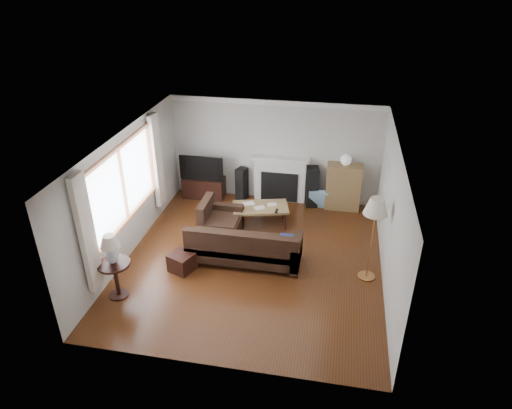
% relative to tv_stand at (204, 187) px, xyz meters
% --- Properties ---
extents(room, '(5.10, 5.60, 2.54)m').
position_rel_tv_stand_xyz_m(room, '(1.74, -2.49, 0.99)').
color(room, '#4D2611').
rests_on(room, ground).
extents(window, '(0.12, 2.74, 1.54)m').
position_rel_tv_stand_xyz_m(window, '(-0.71, -2.69, 1.29)').
color(window, brown).
rests_on(window, room).
extents(curtain_near, '(0.10, 0.35, 2.10)m').
position_rel_tv_stand_xyz_m(curtain_near, '(-0.66, -4.21, 1.14)').
color(curtain_near, silver).
rests_on(curtain_near, room).
extents(curtain_far, '(0.10, 0.35, 2.10)m').
position_rel_tv_stand_xyz_m(curtain_far, '(-0.66, -1.17, 1.14)').
color(curtain_far, silver).
rests_on(curtain_far, room).
extents(fireplace, '(1.40, 0.26, 1.15)m').
position_rel_tv_stand_xyz_m(fireplace, '(1.89, 0.15, 0.32)').
color(fireplace, white).
rests_on(fireplace, room).
extents(tv_stand, '(1.03, 0.46, 0.51)m').
position_rel_tv_stand_xyz_m(tv_stand, '(0.00, 0.00, 0.00)').
color(tv_stand, black).
rests_on(tv_stand, ground).
extents(television, '(1.08, 0.14, 0.62)m').
position_rel_tv_stand_xyz_m(television, '(0.00, 0.00, 0.57)').
color(television, black).
rests_on(television, tv_stand).
extents(speaker_left, '(0.30, 0.33, 0.82)m').
position_rel_tv_stand_xyz_m(speaker_left, '(0.96, 0.06, 0.15)').
color(speaker_left, black).
rests_on(speaker_left, ground).
extents(speaker_right, '(0.33, 0.38, 0.99)m').
position_rel_tv_stand_xyz_m(speaker_right, '(2.69, 0.04, 0.24)').
color(speaker_right, black).
rests_on(speaker_right, ground).
extents(bookshelf, '(0.81, 0.39, 1.12)m').
position_rel_tv_stand_xyz_m(bookshelf, '(3.42, 0.04, 0.30)').
color(bookshelf, olive).
rests_on(bookshelf, ground).
extents(globe_lamp, '(0.25, 0.25, 0.25)m').
position_rel_tv_stand_xyz_m(globe_lamp, '(3.42, 0.04, 0.99)').
color(globe_lamp, white).
rests_on(globe_lamp, bookshelf).
extents(sectional_sofa, '(2.39, 1.75, 0.77)m').
position_rel_tv_stand_xyz_m(sectional_sofa, '(1.58, -2.54, 0.13)').
color(sectional_sofa, black).
rests_on(sectional_sofa, ground).
extents(coffee_table, '(1.34, 0.94, 0.47)m').
position_rel_tv_stand_xyz_m(coffee_table, '(1.64, -1.11, -0.02)').
color(coffee_table, olive).
rests_on(coffee_table, ground).
extents(footstool, '(0.55, 0.55, 0.36)m').
position_rel_tv_stand_xyz_m(footstool, '(0.46, -3.06, -0.08)').
color(footstool, black).
rests_on(footstool, ground).
extents(floor_lamp, '(0.53, 0.53, 1.68)m').
position_rel_tv_stand_xyz_m(floor_lamp, '(3.95, -2.64, 0.58)').
color(floor_lamp, '#BC7E41').
rests_on(floor_lamp, ground).
extents(side_table, '(0.56, 0.56, 0.71)m').
position_rel_tv_stand_xyz_m(side_table, '(-0.41, -4.00, 0.10)').
color(side_table, black).
rests_on(side_table, ground).
extents(table_lamp, '(0.34, 0.34, 0.54)m').
position_rel_tv_stand_xyz_m(table_lamp, '(-0.41, -4.00, 0.72)').
color(table_lamp, silver).
rests_on(table_lamp, side_table).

